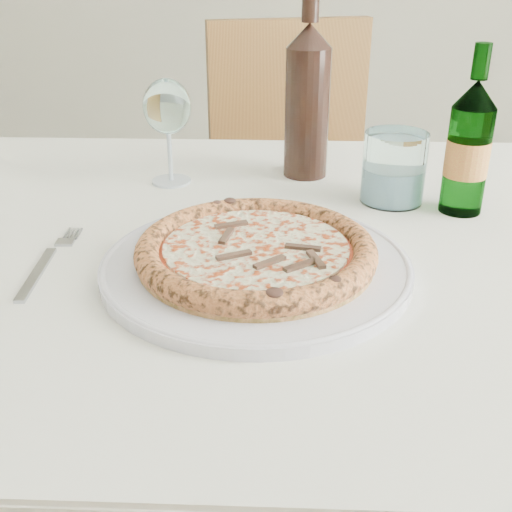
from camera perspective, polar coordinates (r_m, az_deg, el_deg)
The scene contains 9 objects.
dining_table at distance 0.86m, azimuth 0.75°, elevation -3.37°, with size 1.55×0.98×0.76m.
chair_far at distance 1.62m, azimuth 3.60°, elevation 5.84°, with size 0.51×0.51×0.93m.
plate at distance 0.73m, azimuth 0.00°, elevation -0.79°, with size 0.35×0.35×0.02m.
pizza at distance 0.72m, azimuth -0.00°, elevation 0.44°, with size 0.27×0.27×0.03m.
fork at distance 0.79m, azimuth -18.12°, elevation -0.56°, with size 0.03×0.18×0.00m.
wine_glass at distance 0.99m, azimuth -7.91°, elevation 12.77°, with size 0.07×0.07×0.16m.
tumbler at distance 0.94m, azimuth 12.12°, elevation 7.28°, with size 0.09×0.09×0.10m.
beer_bottle at distance 0.91m, azimuth 18.36°, elevation 9.10°, with size 0.06×0.06×0.23m.
wine_bottle at distance 1.01m, azimuth 4.58°, elevation 13.68°, with size 0.07×0.07×0.28m.
Camera 1 is at (0.09, -0.51, 1.10)m, focal length 45.00 mm.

